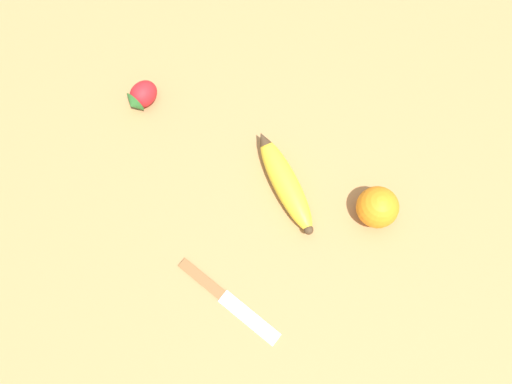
% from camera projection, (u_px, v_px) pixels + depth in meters
% --- Properties ---
extents(ground_plane, '(3.00, 3.00, 0.00)m').
position_uv_depth(ground_plane, '(285.00, 193.00, 0.83)').
color(ground_plane, '#A87A47').
extents(banana, '(0.12, 0.18, 0.04)m').
position_uv_depth(banana, '(284.00, 182.00, 0.81)').
color(banana, yellow).
rests_on(banana, ground_plane).
extents(orange, '(0.07, 0.07, 0.07)m').
position_uv_depth(orange, '(377.00, 207.00, 0.78)').
color(orange, orange).
rests_on(orange, ground_plane).
extents(strawberry, '(0.07, 0.07, 0.04)m').
position_uv_depth(strawberry, '(142.00, 96.00, 0.86)').
color(strawberry, red).
rests_on(strawberry, ground_plane).
extents(paring_knife, '(0.17, 0.12, 0.01)m').
position_uv_depth(paring_knife, '(224.00, 297.00, 0.77)').
color(paring_knife, silver).
rests_on(paring_knife, ground_plane).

